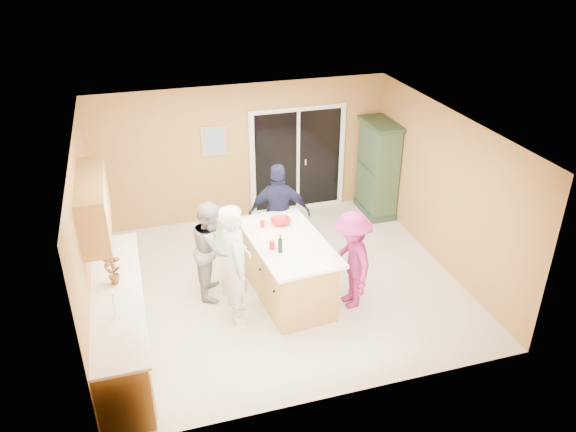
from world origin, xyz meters
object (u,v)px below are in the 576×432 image
object	(u,v)px
green_hutch	(378,169)
woman_grey	(212,249)
woman_magenta	(351,260)
kitchen_island	(288,271)
woman_white	(236,264)
woman_navy	(279,214)

from	to	relation	value
green_hutch	woman_grey	world-z (taller)	green_hutch
woman_grey	woman_magenta	xyz separation A→B (m)	(1.89, -0.90, -0.00)
woman_grey	woman_magenta	world-z (taller)	woman_grey
kitchen_island	green_hutch	size ratio (longest dim) A/B	1.07
woman_white	green_hutch	bearing A→B (deg)	-47.02
kitchen_island	woman_magenta	size ratio (longest dim) A/B	1.30
kitchen_island	woman_grey	size ratio (longest dim) A/B	1.29
woman_navy	woman_magenta	distance (m)	1.64
woman_navy	kitchen_island	bearing A→B (deg)	94.47
woman_white	woman_grey	distance (m)	0.77
green_hutch	woman_grey	bearing A→B (deg)	-153.06
green_hutch	woman_magenta	world-z (taller)	green_hutch
woman_navy	woman_magenta	size ratio (longest dim) A/B	1.14
woman_white	woman_grey	size ratio (longest dim) A/B	1.18
woman_navy	woman_white	bearing A→B (deg)	66.18
woman_white	woman_navy	bearing A→B (deg)	-31.45
woman_navy	woman_grey	bearing A→B (deg)	39.53
green_hutch	woman_white	world-z (taller)	green_hutch
green_hutch	woman_grey	size ratio (longest dim) A/B	1.21
woman_grey	woman_navy	size ratio (longest dim) A/B	0.88
woman_white	woman_magenta	xyz separation A→B (m)	(1.67, -0.18, -0.14)
green_hutch	woman_magenta	bearing A→B (deg)	-121.36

